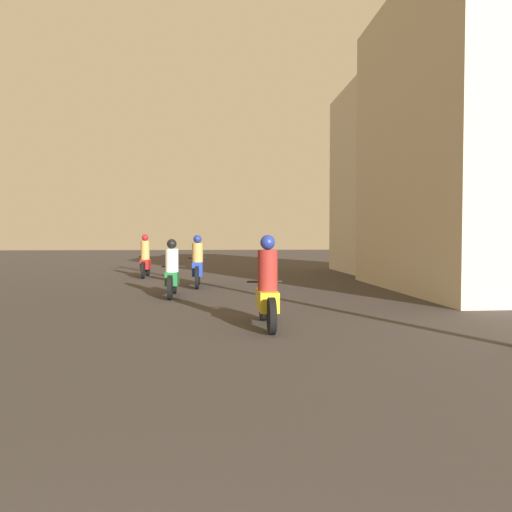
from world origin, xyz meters
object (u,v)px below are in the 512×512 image
object	(u,v)px
motorcycle_blue	(198,266)
motorcycle_yellow	(267,291)
motorcycle_green	(172,273)
building_right_far	(395,181)
building_right_near	(492,142)
motorcycle_red	(145,260)

from	to	relation	value
motorcycle_blue	motorcycle_yellow	bearing A→B (deg)	-76.94
motorcycle_green	building_right_far	world-z (taller)	building_right_far
building_right_far	building_right_near	bearing A→B (deg)	-89.64
motorcycle_yellow	building_right_far	bearing A→B (deg)	69.51
motorcycle_blue	building_right_near	world-z (taller)	building_right_near
motorcycle_yellow	motorcycle_blue	xyz separation A→B (m)	(-1.34, 6.85, 0.02)
motorcycle_yellow	building_right_far	distance (m)	14.52
building_right_near	building_right_far	bearing A→B (deg)	90.36
motorcycle_yellow	building_right_near	xyz separation A→B (m)	(6.81, 5.17, 3.51)
building_right_far	motorcycle_green	bearing A→B (deg)	-137.08
motorcycle_red	building_right_far	size ratio (longest dim) A/B	0.25
motorcycle_yellow	motorcycle_red	xyz separation A→B (m)	(-3.37, 10.62, 0.03)
motorcycle_blue	building_right_far	size ratio (longest dim) A/B	0.27
motorcycle_yellow	building_right_far	world-z (taller)	building_right_far
motorcycle_green	building_right_far	xyz separation A→B (m)	(8.66, 8.05, 3.25)
motorcycle_blue	motorcycle_red	size ratio (longest dim) A/B	1.07
motorcycle_blue	motorcycle_red	xyz separation A→B (m)	(-2.03, 3.77, 0.01)
motorcycle_green	motorcycle_blue	world-z (taller)	motorcycle_blue
building_right_near	building_right_far	xyz separation A→B (m)	(-0.05, 7.26, -0.28)
motorcycle_yellow	motorcycle_green	distance (m)	4.77
motorcycle_green	building_right_near	bearing A→B (deg)	2.91
motorcycle_red	motorcycle_yellow	bearing A→B (deg)	-79.01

